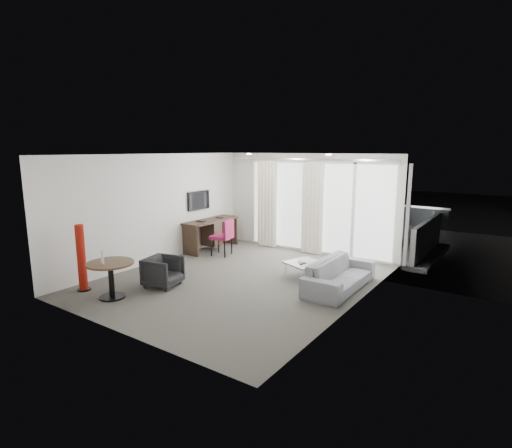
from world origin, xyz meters
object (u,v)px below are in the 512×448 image
Objects in this scene: sofa at (340,274)px; desk at (211,234)px; desk_chair at (221,237)px; red_lamp at (81,258)px; tub_armchair at (163,272)px; coffee_table at (305,270)px; rattan_chair_a at (351,228)px; round_table at (111,280)px; rattan_chair_b at (376,232)px.

desk is at bearing 76.96° from sofa.
desk_chair is 3.60m from red_lamp.
tub_armchair reaches higher than coffee_table.
rattan_chair_a reaches higher than tub_armchair.
desk_chair is 2.67m from coffee_table.
red_lamp is at bearing -92.23° from rattan_chair_a.
sofa is 4.04m from rattan_chair_a.
desk_chair reaches higher than sofa.
red_lamp reaches higher than coffee_table.
round_table reaches higher than tub_armchair.
red_lamp is 1.46× the size of rattan_chair_a.
rattan_chair_a is (2.80, 6.76, -0.21)m from red_lamp.
red_lamp reaches higher than desk.
desk_chair reaches higher than round_table.
sofa is at bearing -102.10° from rattan_chair_b.
round_table is (0.89, -3.82, -0.07)m from desk.
tub_armchair is (1.18, -2.84, -0.11)m from desk.
sofa is 2.23× the size of rattan_chair_a.
red_lamp is 1.56m from tub_armchair.
coffee_table is (2.08, 2.12, -0.14)m from tub_armchair.
round_table is 7.08m from rattan_chair_b.
round_table is at bearing -96.94° from desk_chair.
tub_armchair is (0.55, -2.50, -0.17)m from desk_chair.
desk_chair is at bearing 94.14° from round_table.
coffee_table is at bearing 52.59° from round_table.
desk_chair is (0.63, -0.33, 0.06)m from desk.
rattan_chair_a is at bearing 146.96° from rattan_chair_b.
rattan_chair_a is (-0.38, 3.59, 0.28)m from coffee_table.
tub_armchair is at bearing -86.29° from rattan_chair_a.
round_table is at bearing -86.33° from rattan_chair_a.
desk_chair is at bearing -27.84° from desk.
desk is at bearing 141.09° from desk_chair.
red_lamp reaches higher than rattan_chair_b.
coffee_table is at bearing 74.80° from sofa.
round_table is 0.65× the size of red_lamp.
rattan_chair_a is at bearing 73.39° from round_table.
rattan_chair_b reaches higher than tub_armchair.
round_table is 0.96× the size of rattan_chair_a.
desk is 1.86× the size of desk_chair.
rattan_chair_a is at bearing 44.89° from desk.
rattan_chair_a is (2.00, 6.69, 0.10)m from round_table.
coffee_table is 3.44m from rattan_chair_b.
desk_chair is 3.92m from rattan_chair_a.
coffee_table is at bearing -56.55° from tub_armchair.
rattan_chair_b is (0.79, -0.19, -0.00)m from rattan_chair_a.
coffee_table is 3.62m from rattan_chair_a.
sofa is at bearing -51.40° from rattan_chair_a.
desk is 3.89m from red_lamp.
desk reaches higher than coffee_table.
desk_chair is 1.06× the size of rattan_chair_a.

